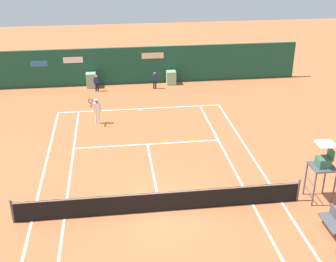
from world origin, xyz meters
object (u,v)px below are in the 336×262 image
(player_bench, at_px, (334,221))
(player_on_baseline, at_px, (97,109))
(tennis_ball_by_sideline, at_px, (104,126))
(tennis_ball_near_service_line, at_px, (220,116))
(umpire_chair, at_px, (323,164))
(ball_kid_left_post, at_px, (97,82))
(ball_kid_centre_post, at_px, (155,79))
(tennis_ball_mid_court, at_px, (193,141))

(player_bench, relative_size, player_on_baseline, 0.77)
(tennis_ball_by_sideline, bearing_deg, player_bench, -51.98)
(player_on_baseline, bearing_deg, tennis_ball_near_service_line, -168.67)
(umpire_chair, height_order, ball_kid_left_post, umpire_chair)
(player_bench, height_order, ball_kid_left_post, ball_kid_left_post)
(player_bench, height_order, ball_kid_centre_post, ball_kid_centre_post)
(ball_kid_centre_post, relative_size, ball_kid_left_post, 1.03)
(umpire_chair, bearing_deg, player_on_baseline, 45.26)
(umpire_chair, height_order, tennis_ball_mid_court, umpire_chair)
(ball_kid_centre_post, xyz_separation_m, tennis_ball_by_sideline, (-3.74, -6.42, -0.70))
(player_bench, height_order, tennis_ball_mid_court, player_bench)
(ball_kid_centre_post, bearing_deg, ball_kid_left_post, 0.28)
(umpire_chair, distance_m, ball_kid_left_post, 18.40)
(tennis_ball_mid_court, bearing_deg, player_bench, -65.44)
(ball_kid_left_post, bearing_deg, umpire_chair, 120.25)
(player_on_baseline, height_order, tennis_ball_near_service_line, player_on_baseline)
(player_bench, xyz_separation_m, tennis_ball_mid_court, (-3.98, 8.72, -0.48))
(ball_kid_centre_post, distance_m, tennis_ball_near_service_line, 6.79)
(player_on_baseline, bearing_deg, umpire_chair, 145.44)
(player_on_baseline, bearing_deg, tennis_ball_by_sideline, 136.87)
(tennis_ball_by_sideline, bearing_deg, tennis_ball_near_service_line, 5.21)
(ball_kid_centre_post, xyz_separation_m, ball_kid_left_post, (-4.23, 0.00, -0.02))
(ball_kid_left_post, bearing_deg, player_bench, 115.76)
(ball_kid_centre_post, height_order, tennis_ball_by_sideline, ball_kid_centre_post)
(umpire_chair, distance_m, ball_kid_centre_post, 16.53)
(umpire_chair, height_order, player_bench, umpire_chair)
(ball_kid_left_post, height_order, tennis_ball_by_sideline, ball_kid_left_post)
(umpire_chair, xyz_separation_m, tennis_ball_mid_court, (-4.41, 6.44, -1.73))
(tennis_ball_mid_court, xyz_separation_m, tennis_ball_near_service_line, (2.36, 3.33, 0.00))
(player_on_baseline, height_order, tennis_ball_by_sideline, player_on_baseline)
(player_on_baseline, relative_size, tennis_ball_by_sideline, 26.53)
(umpire_chair, distance_m, player_on_baseline, 13.68)
(tennis_ball_by_sideline, bearing_deg, ball_kid_left_post, 94.32)
(ball_kid_centre_post, distance_m, ball_kid_left_post, 4.23)
(ball_kid_centre_post, bearing_deg, tennis_ball_near_service_line, 121.80)
(umpire_chair, bearing_deg, tennis_ball_by_sideline, 45.67)
(umpire_chair, height_order, tennis_ball_by_sideline, umpire_chair)
(player_on_baseline, bearing_deg, ball_kid_left_post, -78.80)
(player_bench, distance_m, tennis_ball_by_sideline, 14.46)
(tennis_ball_near_service_line, bearing_deg, umpire_chair, -78.15)
(umpire_chair, height_order, player_on_baseline, umpire_chair)
(tennis_ball_by_sideline, height_order, tennis_ball_mid_court, same)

